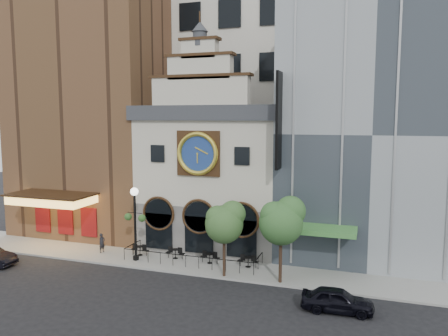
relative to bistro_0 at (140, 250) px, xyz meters
name	(u,v)px	position (x,y,z in m)	size (l,w,h in m)	color
ground	(179,274)	(4.69, -2.60, -0.61)	(120.00, 120.00, 0.00)	black
sidewalk	(192,263)	(4.69, -0.10, -0.54)	(44.00, 5.00, 0.15)	gray
clock_building	(215,171)	(4.69, 5.23, 6.07)	(12.60, 8.78, 18.65)	#605E5B
theater_building	(101,105)	(-8.31, 7.36, 11.99)	(14.00, 15.60, 25.00)	brown
retail_building	(372,133)	(17.68, 7.39, 9.53)	(14.00, 14.40, 20.00)	gray
office_tower	(252,39)	(4.69, 17.40, 19.39)	(20.00, 16.00, 40.00)	beige
cafe_railing	(192,256)	(4.69, -0.10, -0.01)	(10.60, 2.60, 0.90)	black
bistro_0	(140,250)	(0.00, 0.00, 0.00)	(1.58, 0.68, 0.90)	black
bistro_1	(175,253)	(3.10, 0.18, 0.00)	(1.58, 0.68, 0.90)	black
bistro_2	(210,257)	(6.11, 0.01, 0.00)	(1.58, 0.68, 0.90)	black
bistro_3	(248,261)	(9.16, 0.13, 0.00)	(1.58, 0.68, 0.90)	black
car_right	(337,300)	(16.08, -5.22, 0.10)	(1.69, 4.20, 1.43)	black
pedestrian	(102,243)	(-3.39, -0.32, 0.35)	(0.59, 0.39, 1.62)	black
lamppost	(135,215)	(0.27, -1.12, 3.13)	(1.86, 0.66, 5.81)	black
tree_left	(225,221)	(8.07, -2.16, 3.51)	(2.82, 2.71, 5.42)	#382619
tree_right	(282,220)	(12.10, -2.07, 3.92)	(3.10, 2.99, 5.98)	#382619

